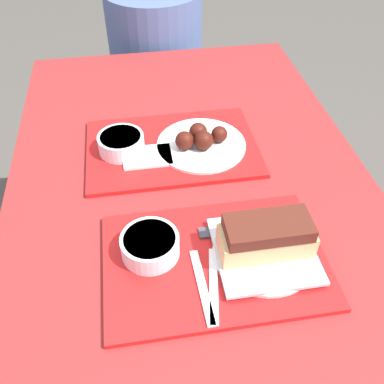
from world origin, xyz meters
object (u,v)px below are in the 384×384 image
Objects in this scene: bowl_coleslaw_near at (150,245)px; bowl_coleslaw_far at (121,143)px; tray_far at (172,148)px; person_seated_across at (156,43)px; tray_near at (215,261)px; wings_plate_far at (201,141)px; brisket_sandwich_plate at (266,242)px.

bowl_coleslaw_far is (-0.04, 0.35, 0.00)m from bowl_coleslaw_near.
person_seated_across reaches higher than tray_far.
bowl_coleslaw_far is at bearing 113.80° from tray_near.
bowl_coleslaw_near is 0.37m from wings_plate_far.
person_seated_across is (-0.04, 0.81, -0.10)m from wings_plate_far.
tray_far is 0.81m from person_seated_across.
tray_near is 0.13m from bowl_coleslaw_near.
tray_far is (-0.04, 0.38, 0.00)m from tray_near.
brisket_sandwich_plate reaches higher than bowl_coleslaw_far.
brisket_sandwich_plate is 0.89× the size of wings_plate_far.
wings_plate_far is at bearing 63.99° from bowl_coleslaw_near.
person_seated_across is (0.16, 0.80, -0.10)m from bowl_coleslaw_far.
bowl_coleslaw_near is 0.23m from brisket_sandwich_plate.
brisket_sandwich_plate is (0.14, -0.38, 0.04)m from tray_far.
bowl_coleslaw_near is 0.57× the size of brisket_sandwich_plate.
person_seated_across is at bearing 95.01° from brisket_sandwich_plate.
bowl_coleslaw_near reaches higher than tray_near.
tray_far is at bearing 109.75° from brisket_sandwich_plate.
person_seated_across is (-0.10, 1.19, -0.12)m from brisket_sandwich_plate.
tray_far is at bearing 75.78° from bowl_coleslaw_near.
bowl_coleslaw_near is 0.51× the size of wings_plate_far.
tray_far is at bearing 170.19° from wings_plate_far.
wings_plate_far is at bearing 84.38° from tray_near.
brisket_sandwich_plate is (0.10, -0.00, 0.04)m from tray_near.
tray_near is at bearing 177.80° from brisket_sandwich_plate.
brisket_sandwich_plate is 1.77× the size of bowl_coleslaw_far.
bowl_coleslaw_near is (-0.13, 0.04, 0.03)m from tray_near.
wings_plate_far is 0.37× the size of person_seated_across.
person_seated_across is (-0.00, 1.18, -0.07)m from tray_near.
bowl_coleslaw_near is 1.00× the size of bowl_coleslaw_far.
tray_near is 0.11m from brisket_sandwich_plate.
wings_plate_far is at bearing 99.70° from brisket_sandwich_plate.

